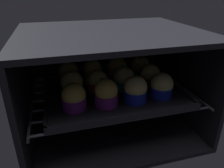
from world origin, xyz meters
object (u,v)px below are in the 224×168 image
at_px(muffin_row1_col1, 98,82).
at_px(muffin_row1_col2, 124,79).
at_px(muffin_row2_col1, 93,71).
at_px(muffin_row0_col0, 74,98).
at_px(baking_tray, 112,91).
at_px(muffin_row1_col3, 150,76).
at_px(muffin_row2_col3, 140,67).
at_px(muffin_row2_col2, 117,68).
at_px(muffin_row0_col3, 162,86).
at_px(muffin_row2_col0, 69,74).
at_px(muffin_row0_col2, 135,90).
at_px(muffin_row0_col1, 106,93).
at_px(muffin_row1_col0, 72,84).

xyz_separation_m(muffin_row1_col1, muffin_row1_col2, (0.09, -0.00, 0.00)).
height_order(muffin_row1_col1, muffin_row2_col1, muffin_row2_col1).
distance_m(muffin_row0_col0, muffin_row2_col1, 0.21).
relative_size(baking_tray, muffin_row1_col3, 5.76).
bearing_deg(muffin_row2_col3, muffin_row2_col2, 178.56).
relative_size(muffin_row0_col0, muffin_row1_col2, 0.95).
height_order(muffin_row0_col3, muffin_row1_col3, same).
bearing_deg(muffin_row2_col3, muffin_row2_col0, 179.80).
bearing_deg(muffin_row1_col1, muffin_row0_col2, -45.23).
relative_size(muffin_row0_col0, muffin_row1_col1, 1.05).
xyz_separation_m(muffin_row1_col1, muffin_row2_col0, (-0.09, 0.09, 0.01)).
relative_size(baking_tray, muffin_row2_col3, 5.63).
distance_m(muffin_row0_col3, muffin_row1_col3, 0.09).
bearing_deg(muffin_row0_col0, muffin_row2_col3, 32.95).
relative_size(muffin_row0_col3, muffin_row1_col1, 1.06).
xyz_separation_m(baking_tray, muffin_row0_col3, (0.14, -0.09, 0.04)).
relative_size(baking_tray, muffin_row1_col1, 6.01).
bearing_deg(muffin_row1_col2, muffin_row0_col2, -86.70).
bearing_deg(muffin_row2_col0, muffin_row2_col1, -0.22).
distance_m(muffin_row0_col1, muffin_row2_col0, 0.21).
relative_size(muffin_row0_col3, muffin_row2_col0, 0.96).
relative_size(muffin_row0_col0, muffin_row2_col2, 0.94).
xyz_separation_m(muffin_row1_col0, muffin_row1_col1, (0.09, 0.00, -0.01)).
height_order(muffin_row0_col1, muffin_row0_col3, muffin_row0_col1).
bearing_deg(muffin_row0_col0, muffin_row2_col1, 63.46).
bearing_deg(muffin_row0_col1, muffin_row1_col1, 92.64).
distance_m(muffin_row0_col2, muffin_row0_col3, 0.09).
relative_size(muffin_row1_col0, muffin_row2_col0, 1.03).
bearing_deg(muffin_row2_col2, muffin_row1_col2, -92.55).
height_order(muffin_row0_col1, muffin_row1_col1, muffin_row0_col1).
bearing_deg(muffin_row1_col2, muffin_row2_col3, 44.05).
bearing_deg(muffin_row2_col2, baking_tray, -116.09).
xyz_separation_m(muffin_row0_col1, muffin_row2_col2, (0.09, 0.19, 0.00)).
height_order(baking_tray, muffin_row2_col0, muffin_row2_col0).
bearing_deg(muffin_row1_col0, muffin_row2_col2, 28.28).
bearing_deg(muffin_row1_col0, muffin_row0_col2, -27.08).
relative_size(muffin_row0_col0, muffin_row0_col1, 0.94).
height_order(muffin_row2_col0, muffin_row2_col2, muffin_row2_col2).
distance_m(muffin_row0_col0, muffin_row1_col2, 0.20).
height_order(muffin_row0_col2, muffin_row0_col3, muffin_row0_col2).
distance_m(muffin_row1_col0, muffin_row2_col1, 0.13).
bearing_deg(muffin_row0_col2, muffin_row0_col3, 4.20).
xyz_separation_m(muffin_row1_col1, muffin_row1_col3, (0.19, -0.00, 0.00)).
xyz_separation_m(muffin_row2_col0, muffin_row2_col1, (0.09, -0.00, -0.00)).
bearing_deg(muffin_row1_col1, muffin_row2_col2, 44.20).
xyz_separation_m(muffin_row1_col0, muffin_row2_col0, (-0.00, 0.10, 0.00)).
bearing_deg(muffin_row0_col3, muffin_row1_col3, 89.56).
relative_size(muffin_row1_col2, muffin_row1_col3, 1.07).
height_order(muffin_row0_col2, muffin_row2_col3, muffin_row0_col2).
bearing_deg(muffin_row2_col1, muffin_row1_col1, -90.49).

